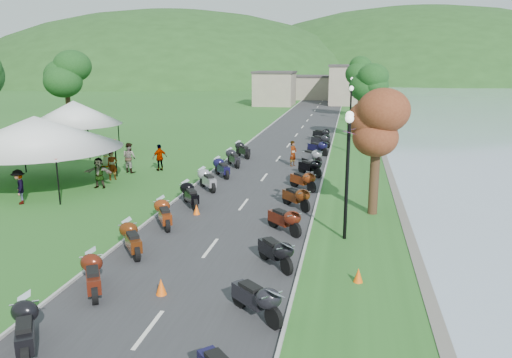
# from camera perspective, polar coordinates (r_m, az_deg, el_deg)

# --- Properties ---
(road) EXTENTS (7.00, 120.00, 0.02)m
(road) POSITION_cam_1_polar(r_m,az_deg,el_deg) (42.11, 3.74, 3.86)
(road) COLOR #313133
(road) RESTS_ON ground
(hills_backdrop) EXTENTS (360.00, 120.00, 76.00)m
(hills_backdrop) POSITION_cam_1_polar(r_m,az_deg,el_deg) (201.40, 9.50, 11.26)
(hills_backdrop) COLOR #285621
(hills_backdrop) RESTS_ON ground
(far_building) EXTENTS (18.00, 16.00, 5.00)m
(far_building) POSITION_cam_1_polar(r_m,az_deg,el_deg) (86.62, 6.18, 10.39)
(far_building) COLOR gray
(far_building) RESTS_ON ground
(moto_row_left) EXTENTS (2.60, 40.63, 1.10)m
(moto_row_left) POSITION_cam_1_polar(r_m,az_deg,el_deg) (18.96, -13.79, -6.82)
(moto_row_left) COLOR #331411
(moto_row_left) RESTS_ON ground
(moto_row_right) EXTENTS (2.60, 45.20, 1.10)m
(moto_row_right) POSITION_cam_1_polar(r_m,az_deg,el_deg) (24.12, 4.55, -2.09)
(moto_row_right) COLOR #331411
(moto_row_right) RESTS_ON ground
(vendor_tent_main) EXTENTS (6.24, 6.24, 4.00)m
(vendor_tent_main) POSITION_cam_1_polar(r_m,az_deg,el_deg) (30.46, -23.69, 2.87)
(vendor_tent_main) COLOR silver
(vendor_tent_main) RESTS_ON ground
(vendor_tent_side) EXTENTS (4.74, 4.74, 4.00)m
(vendor_tent_side) POSITION_cam_1_polar(r_m,az_deg,el_deg) (40.88, -19.95, 5.62)
(vendor_tent_side) COLOR silver
(vendor_tent_side) RESTS_ON ground
(tree_lakeside) EXTENTS (2.35, 2.35, 6.53)m
(tree_lakeside) POSITION_cam_1_polar(r_m,az_deg,el_deg) (23.21, 13.56, 3.82)
(tree_lakeside) COLOR #1C4F1B
(tree_lakeside) RESTS_ON ground
(pedestrian_a) EXTENTS (0.77, 0.78, 1.74)m
(pedestrian_a) POSITION_cam_1_polar(r_m,az_deg,el_deg) (31.09, -16.00, -0.09)
(pedestrian_a) COLOR slate
(pedestrian_a) RESTS_ON ground
(pedestrian_b) EXTENTS (1.06, 0.86, 1.92)m
(pedestrian_b) POSITION_cam_1_polar(r_m,az_deg,el_deg) (32.88, -14.18, 0.75)
(pedestrian_b) COLOR slate
(pedestrian_b) RESTS_ON ground
(pedestrian_c) EXTENTS (1.05, 1.18, 1.74)m
(pedestrian_c) POSITION_cam_1_polar(r_m,az_deg,el_deg) (27.56, -25.28, -2.58)
(pedestrian_c) COLOR slate
(pedestrian_c) RESTS_ON ground
(traffic_cone_near) EXTENTS (0.34, 0.34, 0.54)m
(traffic_cone_near) POSITION_cam_1_polar(r_m,az_deg,el_deg) (15.79, -10.80, -12.02)
(traffic_cone_near) COLOR #F2590C
(traffic_cone_near) RESTS_ON ground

